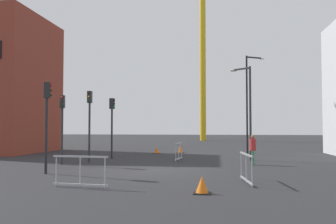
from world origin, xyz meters
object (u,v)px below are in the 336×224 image
traffic_cone_by_barrier (157,151)px  traffic_light_corner (89,115)px  traffic_light_verge (112,118)px  pedestrian_walking (253,147)px  traffic_light_island (62,118)px  traffic_light_near (47,112)px  traffic_cone_striped (180,150)px  streetlamp_short (247,104)px  traffic_cone_on_verge (202,185)px  construction_crane (202,33)px  streetlamp_tall (249,96)px

traffic_cone_by_barrier → traffic_light_corner: bearing=-111.2°
traffic_light_verge → pedestrian_walking: (8.77, -2.76, -1.71)m
traffic_light_island → traffic_light_verge: (1.58, 4.12, 0.09)m
traffic_light_near → traffic_cone_by_barrier: 12.98m
traffic_light_near → traffic_cone_striped: 14.44m
streetlamp_short → traffic_cone_on_verge: streetlamp_short is taller
traffic_light_verge → pedestrian_walking: size_ratio=2.42×
traffic_light_near → construction_crane: bearing=82.5°
streetlamp_short → traffic_light_island: size_ratio=1.54×
traffic_light_corner → traffic_light_near: bearing=-90.5°
pedestrian_walking → traffic_cone_on_verge: bearing=-105.0°
traffic_light_verge → traffic_light_near: 7.84m
traffic_light_verge → traffic_light_island: bearing=-111.0°
streetlamp_tall → traffic_cone_by_barrier: size_ratio=14.22×
traffic_light_near → traffic_cone_striped: size_ratio=7.06×
construction_crane → traffic_light_island: construction_crane is taller
traffic_light_island → traffic_cone_striped: 11.47m
construction_crane → streetlamp_tall: construction_crane is taller
traffic_light_verge → traffic_cone_striped: (3.93, 5.67, -2.39)m
traffic_light_near → traffic_cone_striped: bearing=71.3°
streetlamp_tall → traffic_light_corner: bearing=-141.7°
traffic_light_island → streetlamp_short: bearing=22.2°
traffic_light_verge → streetlamp_tall: bearing=29.4°
pedestrian_walking → traffic_cone_striped: bearing=119.9°
traffic_cone_by_barrier → traffic_cone_striped: (1.73, 1.05, 0.02)m
construction_crane → traffic_light_corner: (-5.13, -34.13, -13.59)m
streetlamp_short → traffic_light_near: bearing=-139.9°
streetlamp_tall → traffic_cone_striped: size_ratio=13.16×
construction_crane → traffic_cone_striped: bearing=-91.3°
traffic_light_verge → traffic_cone_striped: traffic_light_verge is taller
construction_crane → traffic_light_near: bearing=-97.5°
pedestrian_walking → traffic_light_verge: bearing=162.5°
streetlamp_short → traffic_light_island: 11.19m
streetlamp_tall → traffic_light_island: (-10.86, -9.34, -1.84)m
construction_crane → traffic_cone_by_barrier: construction_crane is taller
streetlamp_tall → pedestrian_walking: streetlamp_tall is taller
streetlamp_tall → traffic_cone_by_barrier: (-7.08, -0.61, -4.16)m
traffic_cone_by_barrier → traffic_cone_striped: 2.03m
traffic_cone_on_verge → streetlamp_short: bearing=78.7°
pedestrian_walking → traffic_cone_striped: 9.74m
traffic_cone_by_barrier → traffic_light_near: bearing=-102.8°
traffic_light_island → traffic_cone_striped: (5.51, 9.79, -2.30)m
streetlamp_tall → traffic_cone_by_barrier: streetlamp_tall is taller
streetlamp_short → traffic_cone_striped: 8.05m
construction_crane → traffic_cone_by_barrier: bearing=-95.0°
construction_crane → streetlamp_tall: size_ratio=3.45×
construction_crane → traffic_light_corner: size_ratio=6.23×
traffic_cone_by_barrier → traffic_cone_striped: size_ratio=0.93×
streetlamp_tall → pedestrian_walking: (-0.50, -7.98, -3.46)m
traffic_light_verge → traffic_cone_by_barrier: 5.65m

